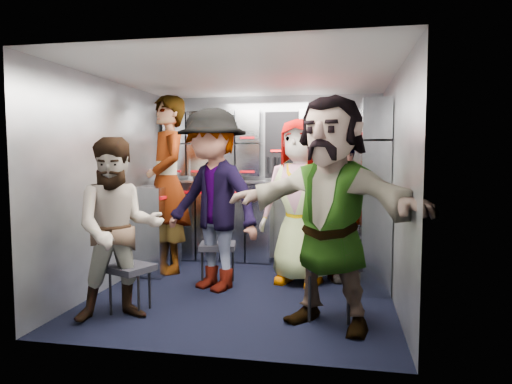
% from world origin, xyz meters
% --- Properties ---
extents(floor, '(3.00, 3.00, 0.00)m').
position_xyz_m(floor, '(0.00, 0.00, 0.00)').
color(floor, black).
rests_on(floor, ground).
extents(wall_back, '(2.80, 0.04, 2.10)m').
position_xyz_m(wall_back, '(0.00, 1.50, 1.05)').
color(wall_back, gray).
rests_on(wall_back, ground).
extents(wall_left, '(0.04, 3.00, 2.10)m').
position_xyz_m(wall_left, '(-1.40, 0.00, 1.05)').
color(wall_left, gray).
rests_on(wall_left, ground).
extents(wall_right, '(0.04, 3.00, 2.10)m').
position_xyz_m(wall_right, '(1.40, 0.00, 1.05)').
color(wall_right, gray).
rests_on(wall_right, ground).
extents(ceiling, '(2.80, 3.00, 0.02)m').
position_xyz_m(ceiling, '(0.00, 0.00, 2.10)').
color(ceiling, silver).
rests_on(ceiling, wall_back).
extents(cart_bank_back, '(2.68, 0.38, 0.99)m').
position_xyz_m(cart_bank_back, '(0.00, 1.29, 0.49)').
color(cart_bank_back, '#9298A1').
rests_on(cart_bank_back, ground).
extents(cart_bank_left, '(0.38, 0.76, 0.99)m').
position_xyz_m(cart_bank_left, '(-1.19, 0.56, 0.49)').
color(cart_bank_left, '#9298A1').
rests_on(cart_bank_left, ground).
extents(counter, '(2.68, 0.42, 0.03)m').
position_xyz_m(counter, '(0.00, 1.29, 1.01)').
color(counter, silver).
rests_on(counter, cart_bank_back).
extents(locker_bank_back, '(2.68, 0.28, 0.82)m').
position_xyz_m(locker_bank_back, '(0.00, 1.35, 1.49)').
color(locker_bank_back, '#9298A1').
rests_on(locker_bank_back, wall_back).
extents(locker_bank_right, '(0.28, 1.00, 0.82)m').
position_xyz_m(locker_bank_right, '(1.25, 0.70, 1.49)').
color(locker_bank_right, '#9298A1').
rests_on(locker_bank_right, wall_right).
extents(right_cabinet, '(0.28, 1.20, 1.00)m').
position_xyz_m(right_cabinet, '(1.25, 0.60, 0.50)').
color(right_cabinet, '#9298A1').
rests_on(right_cabinet, ground).
extents(coffee_niche, '(0.46, 0.16, 0.84)m').
position_xyz_m(coffee_niche, '(0.18, 1.41, 1.47)').
color(coffee_niche, black).
rests_on(coffee_niche, wall_back).
extents(red_latch_strip, '(2.60, 0.02, 0.03)m').
position_xyz_m(red_latch_strip, '(0.00, 1.09, 0.88)').
color(red_latch_strip, '#A9050C').
rests_on(red_latch_strip, cart_bank_back).
extents(jump_seat_near_left, '(0.44, 0.43, 0.41)m').
position_xyz_m(jump_seat_near_left, '(-0.85, -0.78, 0.36)').
color(jump_seat_near_left, black).
rests_on(jump_seat_near_left, ground).
extents(jump_seat_mid_left, '(0.42, 0.40, 0.43)m').
position_xyz_m(jump_seat_mid_left, '(-0.34, 0.19, 0.38)').
color(jump_seat_mid_left, black).
rests_on(jump_seat_mid_left, ground).
extents(jump_seat_center, '(0.49, 0.48, 0.46)m').
position_xyz_m(jump_seat_center, '(0.50, 0.59, 0.41)').
color(jump_seat_center, black).
rests_on(jump_seat_center, ground).
extents(jump_seat_mid_right, '(0.46, 0.45, 0.42)m').
position_xyz_m(jump_seat_mid_right, '(0.92, 0.77, 0.37)').
color(jump_seat_mid_right, black).
rests_on(jump_seat_mid_right, ground).
extents(jump_seat_near_right, '(0.52, 0.51, 0.50)m').
position_xyz_m(jump_seat_near_right, '(0.83, -0.60, 0.44)').
color(jump_seat_near_right, black).
rests_on(jump_seat_near_right, ground).
extents(attendant_standing, '(0.81, 0.88, 2.03)m').
position_xyz_m(attendant_standing, '(-1.05, 0.61, 1.01)').
color(attendant_standing, black).
rests_on(attendant_standing, ground).
extents(attendant_arc_a, '(0.91, 0.84, 1.49)m').
position_xyz_m(attendant_arc_a, '(-0.85, -0.96, 0.75)').
color(attendant_arc_a, black).
rests_on(attendant_arc_a, ground).
extents(attendant_arc_b, '(1.34, 1.14, 1.80)m').
position_xyz_m(attendant_arc_b, '(-0.34, 0.01, 0.90)').
color(attendant_arc_b, black).
rests_on(attendant_arc_b, ground).
extents(attendant_arc_c, '(0.94, 0.73, 1.72)m').
position_xyz_m(attendant_arc_c, '(0.50, 0.41, 0.86)').
color(attendant_arc_c, black).
rests_on(attendant_arc_c, ground).
extents(attendant_arc_d, '(0.94, 0.76, 1.49)m').
position_xyz_m(attendant_arc_d, '(0.92, 0.59, 0.75)').
color(attendant_arc_d, black).
rests_on(attendant_arc_d, ground).
extents(attendant_arc_e, '(1.76, 1.17, 1.82)m').
position_xyz_m(attendant_arc_e, '(0.83, -0.78, 0.91)').
color(attendant_arc_e, black).
rests_on(attendant_arc_e, ground).
extents(bottle_left, '(0.06, 0.06, 0.26)m').
position_xyz_m(bottle_left, '(-0.99, 1.24, 1.16)').
color(bottle_left, white).
rests_on(bottle_left, counter).
extents(bottle_mid, '(0.07, 0.07, 0.24)m').
position_xyz_m(bottle_mid, '(-0.49, 1.24, 1.15)').
color(bottle_mid, white).
rests_on(bottle_mid, counter).
extents(bottle_right, '(0.07, 0.07, 0.27)m').
position_xyz_m(bottle_right, '(0.64, 1.24, 1.16)').
color(bottle_right, white).
rests_on(bottle_right, counter).
extents(cup_left, '(0.08, 0.08, 0.10)m').
position_xyz_m(cup_left, '(-0.42, 1.23, 1.08)').
color(cup_left, tan).
rests_on(cup_left, counter).
extents(cup_right, '(0.09, 0.09, 0.11)m').
position_xyz_m(cup_right, '(0.71, 1.23, 1.08)').
color(cup_right, tan).
rests_on(cup_right, counter).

